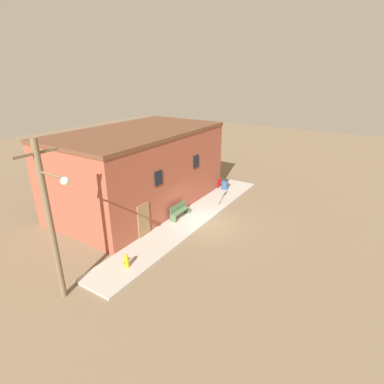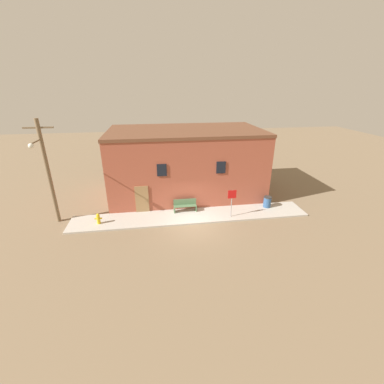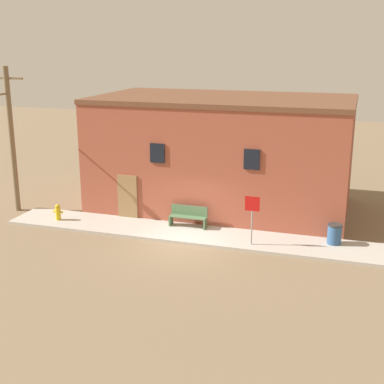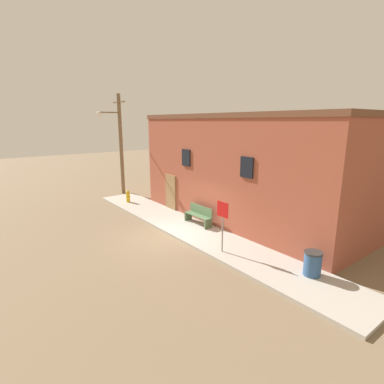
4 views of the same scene
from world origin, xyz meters
name	(u,v)px [view 2 (image 2 of 4)]	position (x,y,z in m)	size (l,w,h in m)	color
ground_plane	(194,225)	(0.00, 0.00, 0.00)	(80.00, 80.00, 0.00)	#7A664C
sidewalk	(191,216)	(0.00, 1.19, 0.06)	(17.33, 2.37, 0.12)	#B2ADA3
brick_building	(186,162)	(0.23, 5.85, 2.84)	(12.67, 7.07, 5.67)	#9E4C38
fire_hydrant	(98,219)	(-6.53, 0.95, 0.51)	(0.50, 0.24, 0.77)	gold
stop_sign	(232,199)	(2.86, 0.59, 1.57)	(0.61, 0.06, 2.09)	gray
bench	(185,205)	(-0.35, 1.95, 0.60)	(1.73, 0.44, 0.96)	#4C6B47
trash_bin	(267,202)	(6.15, 1.74, 0.55)	(0.61, 0.61, 0.85)	#2D517F
utility_pole	(47,170)	(-9.50, 1.87, 3.87)	(1.80, 1.78, 7.18)	brown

